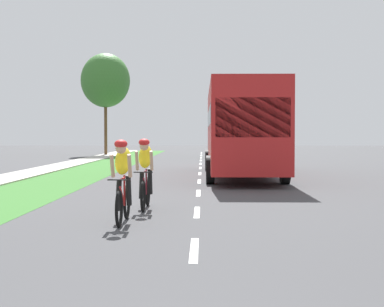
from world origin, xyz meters
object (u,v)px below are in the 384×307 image
at_px(bus_red, 240,126).
at_px(street_tree_far, 105,81).
at_px(cyclist_lead, 123,180).
at_px(cyclist_trailing, 145,173).
at_px(suv_dark_green, 227,144).

distance_m(bus_red, street_tree_far, 24.56).
relative_size(cyclist_lead, cyclist_trailing, 1.00).
height_order(bus_red, street_tree_far, street_tree_far).
height_order(cyclist_trailing, street_tree_far, street_tree_far).
bearing_deg(suv_dark_green, bus_red, -90.80).
relative_size(bus_red, street_tree_far, 1.44).
distance_m(cyclist_lead, bus_red, 12.70).
distance_m(cyclist_trailing, bus_red, 10.66).
distance_m(cyclist_lead, cyclist_trailing, 2.07).
bearing_deg(cyclist_trailing, cyclist_lead, -96.01).
distance_m(cyclist_lead, suv_dark_green, 30.11).
relative_size(bus_red, suv_dark_green, 2.47).
bearing_deg(bus_red, cyclist_trailing, -105.24).
height_order(cyclist_lead, bus_red, bus_red).
xyz_separation_m(bus_red, suv_dark_green, (0.25, 17.65, -1.03)).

